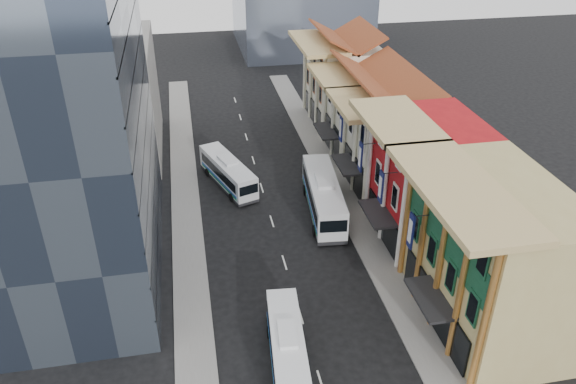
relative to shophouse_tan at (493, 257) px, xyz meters
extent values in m
cube|color=slate|center=(-5.50, 17.00, -5.92)|extent=(3.00, 90.00, 0.15)
cube|color=slate|center=(-22.50, 17.00, -5.92)|extent=(3.00, 90.00, 0.15)
cube|color=tan|center=(0.00, 0.00, 0.00)|extent=(8.00, 14.00, 12.00)
cube|color=#AD1316|center=(0.00, 12.00, 0.00)|extent=(8.00, 10.00, 12.00)
cube|color=beige|center=(0.00, 21.50, -1.00)|extent=(8.00, 9.00, 10.00)
cube|color=beige|center=(0.00, 30.50, -1.00)|extent=(8.00, 9.00, 10.00)
cube|color=beige|center=(0.00, 41.00, -0.50)|extent=(8.00, 12.00, 11.00)
cube|color=#374257|center=(-31.00, 14.00, 9.00)|extent=(12.00, 26.00, 30.00)
cube|color=gray|center=(-30.00, 37.00, 1.00)|extent=(10.00, 18.00, 14.00)
camera|label=1|loc=(-21.36, -30.28, 25.12)|focal=35.00mm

